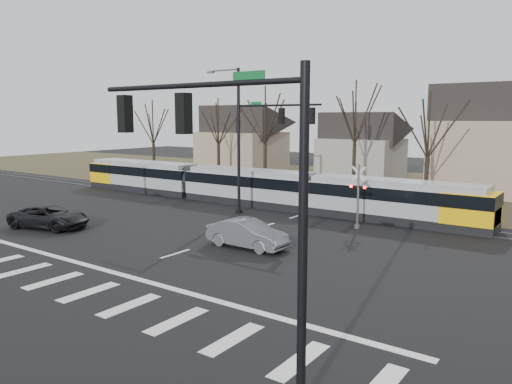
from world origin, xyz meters
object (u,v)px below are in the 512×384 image
Objects in this scene: tram at (248,185)px; sedan at (247,234)px; suv at (49,217)px; rail_crossing_signal at (358,198)px.

tram is 8.06× the size of sedan.
rail_crossing_signal reaches higher than suv.
sedan is at bearing -109.92° from rail_crossing_signal.
sedan is at bearing -91.17° from suv.
suv is (-4.83, -14.24, -0.81)m from tram.
rail_crossing_signal is at bearing -16.58° from tram.
sedan is 13.25m from suv.
sedan is (7.99, -10.88, -0.76)m from tram.
suv is 19.14m from rail_crossing_signal.
tram is at bearing 36.52° from sedan.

